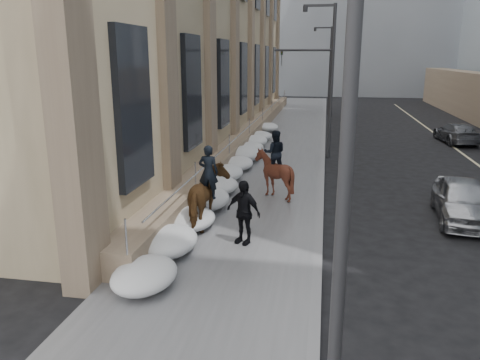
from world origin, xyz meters
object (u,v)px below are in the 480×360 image
mounted_horse_left (208,196)px  car_grey (456,133)px  pedestrian (243,212)px  mounted_horse_right (274,170)px  car_silver (463,200)px

mounted_horse_left → car_grey: 21.54m
pedestrian → mounted_horse_right: bearing=109.7°
mounted_horse_right → car_silver: size_ratio=0.61×
pedestrian → car_silver: pedestrian is taller
mounted_horse_right → car_grey: 17.55m
mounted_horse_right → pedestrian: bearing=77.1°
mounted_horse_left → car_silver: mounted_horse_left is taller
mounted_horse_right → car_silver: (6.55, -1.25, -0.45)m
mounted_horse_left → mounted_horse_right: size_ratio=1.02×
mounted_horse_right → car_grey: size_ratio=0.58×
mounted_horse_left → car_silver: 8.60m
mounted_horse_right → car_silver: bearing=160.6°
pedestrian → mounted_horse_left: bearing=163.8°
mounted_horse_left → car_silver: bearing=-164.4°
car_silver → car_grey: car_silver is taller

